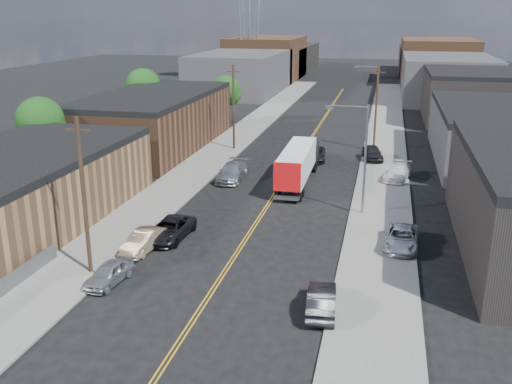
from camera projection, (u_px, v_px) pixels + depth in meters
The scene contains 32 objects.
ground at pixel (317, 129), 80.84m from camera, with size 260.00×260.00×0.00m, color black.
centerline at pixel (302, 153), 66.90m from camera, with size 0.32×120.00×0.01m, color gold.
sidewalk_left at pixel (224, 148), 68.90m from camera, with size 5.00×140.00×0.15m, color slate.
sidewalk_right at pixel (384, 157), 64.85m from camera, with size 5.00×140.00×0.15m, color slate.
warehouse_tan at pixel (25, 185), 44.80m from camera, with size 12.00×22.00×5.60m.
warehouse_brown at pixel (153, 120), 68.81m from camera, with size 12.00×26.00×6.60m.
industrial_right_b at pixel (503, 134), 62.22m from camera, with size 14.00×24.00×6.10m.
industrial_right_c at pixel (473, 95), 86.16m from camera, with size 14.00×22.00×7.60m.
skyline_left_a at pixel (242, 73), 116.42m from camera, with size 16.00×30.00×8.00m, color #333335.
skyline_right_a at pixel (446, 77), 107.89m from camera, with size 16.00×30.00×8.00m, color #333335.
skyline_left_b at pixel (267, 58), 139.35m from camera, with size 16.00×26.00×10.00m, color #543521.
skyline_right_b at pixel (437, 61), 130.83m from camera, with size 16.00×26.00×10.00m, color #543521.
skyline_left_c at pixel (281, 58), 158.39m from camera, with size 16.00×40.00×7.00m, color black.
skyline_right_c at pixel (431, 61), 149.86m from camera, with size 16.00×40.00×7.00m, color black.
streetlight_near at pixel (361, 151), 45.09m from camera, with size 3.39×0.25×9.00m.
streetlight_far at pixel (374, 93), 77.61m from camera, with size 3.39×0.25×9.00m.
utility_pole_left_near at pixel (84, 196), 34.57m from camera, with size 1.60×0.26×10.00m.
utility_pole_left_far at pixel (234, 107), 67.10m from camera, with size 1.60×0.26×10.00m.
utility_pole_right at pixel (376, 108), 66.39m from camera, with size 1.60×0.26×10.00m.
tree_left_near at pixel (41, 124), 56.50m from camera, with size 4.85×4.76×7.91m.
tree_left_mid at pixel (143, 89), 79.64m from camera, with size 5.10×5.04×8.37m.
tree_left_far at pixel (226, 92), 84.29m from camera, with size 4.35×4.20×6.97m.
semi_truck at pixel (299, 161), 54.99m from camera, with size 2.49×13.89×3.63m.
car_left_a at pixel (109, 273), 34.57m from camera, with size 1.57×3.90×1.33m, color #A5A8AA.
car_left_b at pixel (143, 241), 39.33m from camera, with size 1.51×4.33×1.43m, color #9E8567.
car_left_c at pixel (170, 229), 41.40m from camera, with size 2.41×5.23×1.45m, color black.
car_left_d at pixel (232, 172), 55.91m from camera, with size 2.31×5.69×1.65m, color #9D9FA1.
car_right_oncoming at pixel (321, 300), 31.20m from camera, with size 1.54×4.42×1.46m, color black.
car_right_lot_a at pixel (402, 238), 39.53m from camera, with size 2.28×4.96×1.38m, color #B9BBBE.
car_right_lot_b at pixel (398, 172), 55.66m from camera, with size 2.02×4.98×1.44m, color silver.
car_right_lot_c at pixel (372, 153), 63.12m from camera, with size 1.84×4.57×1.56m, color black.
car_ahead_truck at pixel (314, 154), 63.49m from camera, with size 2.41×5.22×1.45m, color black.
Camera 1 is at (9.35, -19.71, 15.80)m, focal length 40.00 mm.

